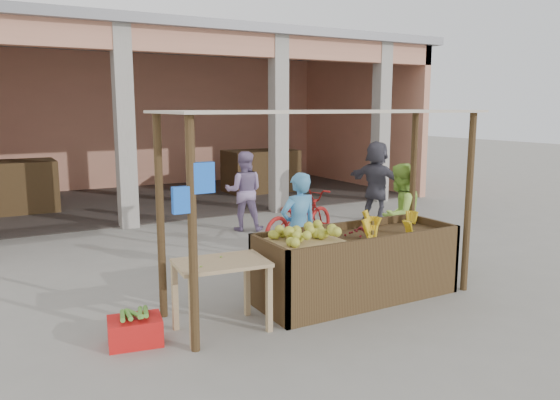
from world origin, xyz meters
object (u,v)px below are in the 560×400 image
vendor_green (400,213)px  motorcycle (299,218)px  vendor_blue (299,225)px  side_table (221,273)px  fruit_stall (357,268)px  red_crate (135,331)px

vendor_green → motorcycle: 1.99m
vendor_blue → vendor_green: 1.75m
side_table → vendor_blue: size_ratio=0.62×
vendor_blue → vendor_green: vendor_green is taller
side_table → fruit_stall: bearing=8.9°
motorcycle → side_table: bearing=115.6°
motorcycle → vendor_blue: bearing=127.9°
red_crate → vendor_blue: size_ratio=0.33×
side_table → vendor_green: vendor_green is taller
red_crate → vendor_green: 4.39m
red_crate → motorcycle: motorcycle is taller
motorcycle → fruit_stall: bearing=143.5°
vendor_blue → fruit_stall: bearing=107.7°
fruit_stall → vendor_green: 1.70m
fruit_stall → motorcycle: (0.75, 2.67, 0.10)m
vendor_green → motorcycle: bearing=-85.5°
side_table → motorcycle: size_ratio=0.54×
side_table → vendor_green: (3.34, 0.94, 0.19)m
vendor_blue → vendor_green: (1.75, -0.08, 0.01)m
vendor_blue → motorcycle: (1.08, 1.77, -0.33)m
side_table → vendor_blue: vendor_blue is taller
fruit_stall → red_crate: fruit_stall is taller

